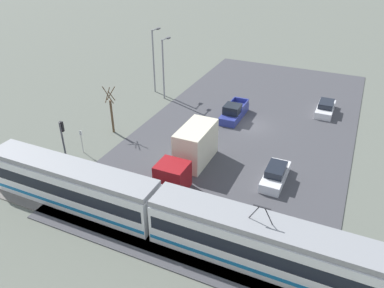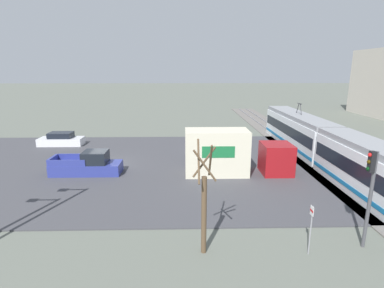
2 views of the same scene
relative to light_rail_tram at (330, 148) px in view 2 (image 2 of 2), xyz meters
name	(u,v)px [view 2 (image 2 of 2)]	position (x,y,z in m)	size (l,w,h in m)	color
ground_plane	(108,165)	(-1.35, -18.83, -1.77)	(320.00, 320.00, 0.00)	#60665B
road_surface	(108,165)	(-1.35, -18.83, -1.73)	(21.89, 43.69, 0.08)	#424247
rail_bed	(321,163)	(-1.35, 0.00, -1.72)	(75.62, 4.40, 0.22)	slate
light_rail_tram	(330,148)	(0.00, 0.00, 0.00)	(29.47, 2.70, 4.61)	white
box_truck	(231,154)	(1.17, -8.45, -0.06)	(2.53, 8.36, 3.53)	maroon
pickup_truck	(88,165)	(0.93, -19.81, -1.00)	(1.91, 5.43, 1.84)	navy
sedan_car_0	(210,143)	(-6.40, -9.49, -1.08)	(1.73, 4.60, 1.48)	silver
sedan_car_1	(61,140)	(-8.48, -25.63, -1.11)	(1.85, 4.68, 1.42)	silver
traffic_light_pole	(370,186)	(11.37, -3.77, 1.30)	(0.28, 0.47, 4.68)	#47474C
street_tree	(204,204)	(11.62, -11.26, 0.61)	(1.23, 1.02, 5.23)	brown
no_parking_sign	(311,225)	(11.89, -6.52, -0.33)	(0.32, 0.08, 2.36)	gray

